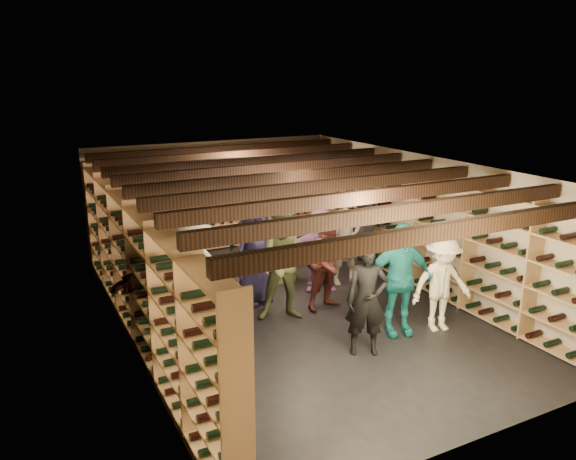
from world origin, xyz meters
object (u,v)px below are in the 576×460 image
Objects in this scene: person_1 at (367,300)px; person_4 at (399,279)px; person_5 at (169,284)px; person_7 at (346,238)px; person_0 at (181,297)px; person_12 at (365,228)px; crate_stack_right at (281,264)px; person_11 at (321,249)px; crate_loose at (328,254)px; crate_stack_left at (276,251)px; person_6 at (255,254)px; person_2 at (286,263)px; person_3 at (442,284)px; person_9 at (191,271)px; person_8 at (330,263)px; person_10 at (251,242)px.

person_4 reaches higher than person_1.
person_7 is at bearing 21.38° from person_5.
person_0 is 4.76m from person_12.
person_11 is at bearing -58.62° from crate_stack_right.
person_5 is at bearing -145.66° from person_11.
person_1 is at bearing -114.13° from crate_loose.
person_1 is 2.77m from person_7.
person_7 is (0.78, -1.40, 0.54)m from crate_stack_left.
crate_loose is at bearing 74.73° from person_11.
crate_stack_left is 1.86m from person_12.
person_0 is at bearing -134.95° from person_12.
person_11 is (2.98, 1.30, -0.10)m from person_0.
crate_stack_right is at bearing 24.43° from person_6.
person_2 reaches higher than crate_stack_right.
person_3 is (-0.29, -3.79, 0.67)m from crate_loose.
person_5 is 0.55m from person_9.
person_0 is at bearing -81.85° from person_5.
person_12 is (1.82, -0.12, 0.51)m from crate_stack_right.
person_12 is at bearing 25.44° from person_5.
crate_loose is 3.86m from person_3.
person_7 is 1.25m from person_8.
person_8 is (2.70, -0.03, -0.09)m from person_5.
person_3 is (1.91, -1.45, -0.19)m from person_2.
person_2 is (-0.68, -1.55, 0.60)m from crate_stack_right.
crate_stack_right is 3.14m from person_1.
crate_stack_right is at bearing -152.78° from crate_loose.
person_7 reaches higher than person_1.
person_3 is 0.85× the size of person_5.
person_5 is 4.57m from person_12.
crate_loose is 3.80m from person_4.
person_2 reaches higher than crate_loose.
crate_stack_right is 2.46m from person_9.
person_5 is 3.68m from person_7.
person_4 is 2.52m from person_6.
person_5 reaches higher than person_11.
person_4 is 1.12× the size of person_11.
person_2 is 0.85m from person_8.
person_10 is (1.49, 1.14, -0.05)m from person_9.
person_7 is (1.05, -0.64, 0.54)m from crate_stack_right.
person_11 is at bearing -56.87° from person_10.
person_8 is at bearing 123.35° from person_4.
person_10 is (-0.62, 0.00, 0.52)m from crate_stack_right.
crate_stack_right is at bearing -22.37° from person_10.
person_4 is at bearing -78.44° from crate_stack_right.
person_3 reaches higher than crate_stack_right.
person_0 is 1.10× the size of person_8.
person_4 is (0.79, 0.30, 0.07)m from person_1.
person_12 is (2.44, -0.12, -0.01)m from person_10.
person_9 reaches higher than crate_loose.
person_9 reaches higher than crate_stack_right.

